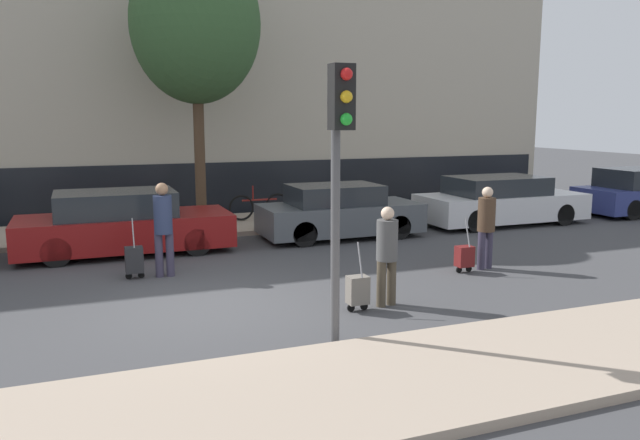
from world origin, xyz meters
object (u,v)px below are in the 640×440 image
at_px(parked_bicycle, 260,206).
at_px(pedestrian_right, 486,223).
at_px(trolley_left, 134,260).
at_px(bare_tree_near_crossing, 196,24).
at_px(parked_car_3, 500,201).
at_px(trolley_right, 464,256).
at_px(pedestrian_left, 163,224).
at_px(trolley_center, 358,290).
at_px(parked_car_1, 123,224).
at_px(pedestrian_center, 387,250).
at_px(traffic_light, 339,149).
at_px(parked_car_2, 339,213).

bearing_deg(parked_bicycle, pedestrian_right, -68.04).
xyz_separation_m(trolley_left, bare_tree_near_crossing, (2.15, 4.76, 4.94)).
distance_m(parked_car_3, trolley_right, 5.98).
height_order(pedestrian_left, parked_bicycle, pedestrian_left).
bearing_deg(trolley_center, pedestrian_right, 24.03).
bearing_deg(trolley_left, trolley_center, -47.05).
bearing_deg(pedestrian_right, bare_tree_near_crossing, 113.88).
height_order(parked_car_1, pedestrian_center, pedestrian_center).
distance_m(trolley_right, bare_tree_near_crossing, 9.10).
height_order(pedestrian_right, trolley_right, pedestrian_right).
bearing_deg(pedestrian_right, parked_bicycle, 101.87).
height_order(trolley_center, traffic_light, traffic_light).
bearing_deg(bare_tree_near_crossing, pedestrian_center, -79.74).
distance_m(parked_car_3, pedestrian_left, 9.88).
xyz_separation_m(parked_car_2, parked_car_3, (4.98, 0.19, 0.01)).
xyz_separation_m(parked_car_1, trolley_center, (3.06, -5.65, -0.31)).
relative_size(pedestrian_left, bare_tree_near_crossing, 0.25).
distance_m(parked_car_2, pedestrian_right, 4.30).
height_order(trolley_left, trolley_right, trolley_left).
distance_m(trolley_left, bare_tree_near_crossing, 7.19).
bearing_deg(parked_car_1, parked_car_3, 0.78).
height_order(pedestrian_center, parked_bicycle, pedestrian_center).
xyz_separation_m(parked_car_3, trolley_center, (-7.04, -5.79, -0.30)).
xyz_separation_m(pedestrian_center, trolley_right, (2.39, 1.36, -0.58)).
xyz_separation_m(parked_car_3, bare_tree_near_crossing, (-7.94, 2.25, 4.66)).
xyz_separation_m(pedestrian_center, bare_tree_near_crossing, (-1.44, 7.94, 4.40)).
distance_m(parked_car_1, parked_bicycle, 4.63).
relative_size(traffic_light, parked_bicycle, 2.04).
relative_size(parked_car_3, bare_tree_near_crossing, 0.65).
xyz_separation_m(trolley_center, bare_tree_near_crossing, (-0.89, 8.03, 4.96)).
bearing_deg(trolley_left, traffic_light, -64.26).
bearing_deg(pedestrian_left, pedestrian_center, -43.00).
distance_m(pedestrian_right, trolley_right, 0.82).
height_order(parked_car_1, traffic_light, traffic_light).
relative_size(trolley_right, traffic_light, 0.29).
height_order(parked_bicycle, bare_tree_near_crossing, bare_tree_near_crossing).
bearing_deg(trolley_center, parked_car_1, 118.44).
relative_size(parked_car_1, parked_car_2, 1.15).
xyz_separation_m(trolley_right, parked_bicycle, (-2.16, 6.79, 0.18)).
bearing_deg(parked_car_3, bare_tree_near_crossing, 164.20).
bearing_deg(trolley_left, parked_car_1, 90.40).
bearing_deg(parked_bicycle, parked_car_1, -145.92).
bearing_deg(pedestrian_right, pedestrian_center, -163.65).
bearing_deg(bare_tree_near_crossing, trolley_right, -59.82).
bearing_deg(parked_car_1, pedestrian_center, -57.05).
xyz_separation_m(traffic_light, bare_tree_near_crossing, (-0.03, 9.29, 2.71)).
bearing_deg(parked_bicycle, traffic_light, -99.76).
xyz_separation_m(trolley_left, pedestrian_center, (3.59, -3.18, 0.54)).
relative_size(trolley_left, pedestrian_center, 0.72).
relative_size(parked_car_2, trolley_right, 3.76).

